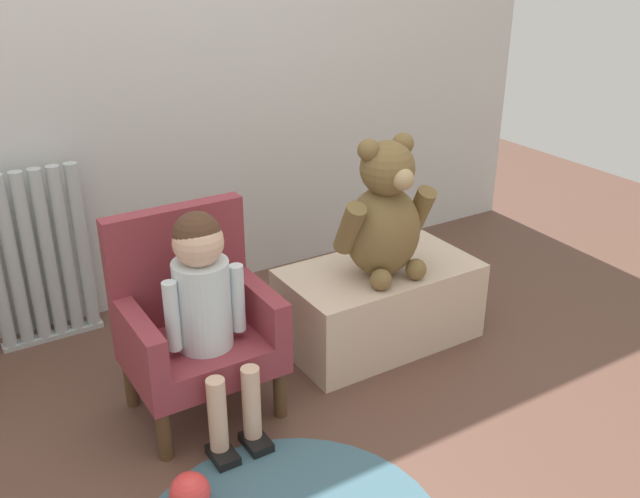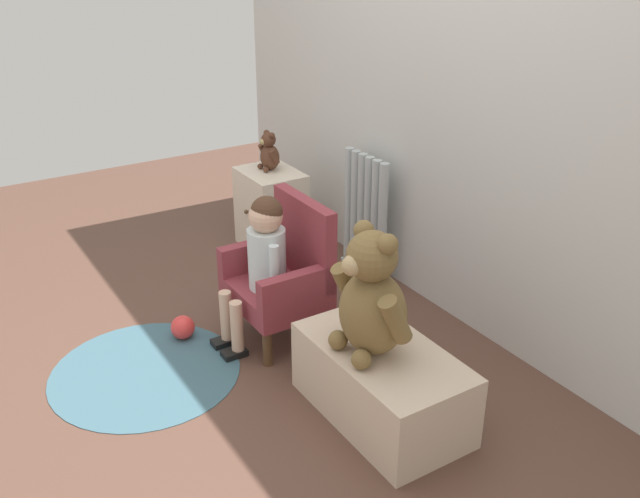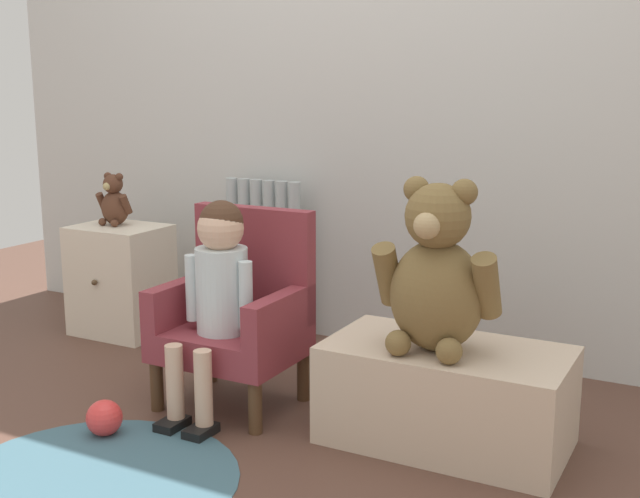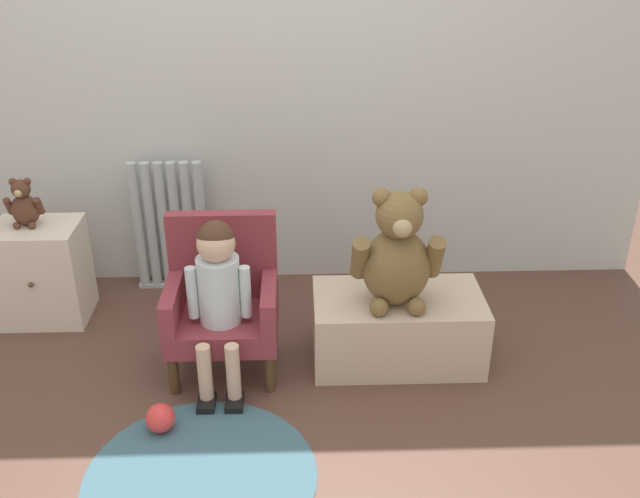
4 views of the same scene
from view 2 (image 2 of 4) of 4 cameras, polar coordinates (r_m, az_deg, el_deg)
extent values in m
plane|color=brown|center=(3.10, -9.33, -10.59)|extent=(6.00, 6.00, 0.00)
cube|color=silver|center=(3.28, 11.01, 14.30)|extent=(3.80, 0.05, 2.40)
cylinder|color=#AAB5B7|center=(3.93, 2.30, 3.55)|extent=(0.05, 0.05, 0.65)
cylinder|color=#AAB5B7|center=(3.88, 2.82, 3.26)|extent=(0.05, 0.05, 0.65)
cylinder|color=#AAB5B7|center=(3.84, 3.35, 2.97)|extent=(0.05, 0.05, 0.65)
cylinder|color=#AAB5B7|center=(3.79, 3.89, 2.66)|extent=(0.05, 0.05, 0.65)
cylinder|color=#AAB5B7|center=(3.74, 4.44, 2.35)|extent=(0.05, 0.05, 0.65)
cylinder|color=#AAB5B7|center=(3.70, 5.00, 2.03)|extent=(0.05, 0.05, 0.65)
cube|color=#AAB5B7|center=(3.95, 3.48, -1.69)|extent=(0.37, 0.05, 0.02)
cube|color=beige|center=(4.16, -3.93, 3.13)|extent=(0.38, 0.30, 0.47)
sphere|color=#4C3823|center=(4.08, -5.93, 2.98)|extent=(0.02, 0.02, 0.02)
cube|color=maroon|center=(3.28, -3.54, -3.60)|extent=(0.45, 0.37, 0.10)
cube|color=maroon|center=(3.24, -1.25, 0.87)|extent=(0.45, 0.06, 0.39)
cube|color=maroon|center=(3.38, -5.19, -0.46)|extent=(0.06, 0.37, 0.14)
cube|color=maroon|center=(3.07, -1.83, -3.13)|extent=(0.06, 0.37, 0.14)
cylinder|color=#4C331E|center=(3.44, -7.28, -4.89)|extent=(0.04, 0.04, 0.17)
cylinder|color=#4C331E|center=(3.14, -4.22, -7.91)|extent=(0.04, 0.04, 0.17)
cylinder|color=#4C331E|center=(3.55, -2.82, -3.60)|extent=(0.04, 0.04, 0.17)
cylinder|color=#4C331E|center=(3.27, 0.53, -6.37)|extent=(0.04, 0.04, 0.17)
cylinder|color=silver|center=(3.17, -4.26, -0.78)|extent=(0.17, 0.17, 0.28)
sphere|color=#D8AD8E|center=(3.09, -4.38, 2.62)|extent=(0.15, 0.15, 0.15)
sphere|color=#472D1E|center=(3.08, -4.31, 2.96)|extent=(0.14, 0.14, 0.14)
cylinder|color=#D8AD8E|center=(3.27, -7.52, -5.29)|extent=(0.06, 0.06, 0.24)
cube|color=black|center=(3.33, -7.70, -7.38)|extent=(0.07, 0.11, 0.03)
cylinder|color=#D8AD8E|center=(3.18, -6.67, -6.15)|extent=(0.06, 0.06, 0.24)
cube|color=black|center=(3.25, -6.87, -8.28)|extent=(0.07, 0.11, 0.03)
cylinder|color=silver|center=(3.25, -5.45, -0.17)|extent=(0.04, 0.04, 0.22)
cylinder|color=silver|center=(3.08, -3.66, -1.59)|extent=(0.04, 0.04, 0.22)
cube|color=beige|center=(2.82, 4.97, -10.62)|extent=(0.71, 0.39, 0.30)
ellipsoid|color=brown|center=(2.64, 4.24, -5.09)|extent=(0.28, 0.24, 0.33)
sphere|color=brown|center=(2.53, 4.18, -0.57)|extent=(0.19, 0.19, 0.19)
sphere|color=tan|center=(2.49, 2.58, -1.32)|extent=(0.08, 0.08, 0.08)
sphere|color=brown|center=(2.56, 3.53, 1.51)|extent=(0.08, 0.08, 0.08)
sphere|color=brown|center=(2.45, 5.44, 0.38)|extent=(0.08, 0.08, 0.08)
cylinder|color=brown|center=(2.72, 2.21, -2.93)|extent=(0.07, 0.14, 0.20)
cylinder|color=brown|center=(2.51, 6.05, -5.64)|extent=(0.07, 0.14, 0.20)
sphere|color=brown|center=(2.71, 1.45, -7.28)|extent=(0.08, 0.08, 0.08)
sphere|color=brown|center=(2.61, 3.32, -8.80)|extent=(0.08, 0.08, 0.08)
ellipsoid|color=#513020|center=(4.09, -4.03, 7.33)|extent=(0.12, 0.11, 0.15)
sphere|color=#513020|center=(4.05, -4.15, 8.72)|extent=(0.08, 0.08, 0.08)
sphere|color=tan|center=(4.04, -4.62, 8.55)|extent=(0.03, 0.03, 0.03)
sphere|color=#513020|center=(4.08, -4.31, 9.26)|extent=(0.03, 0.03, 0.03)
sphere|color=#513020|center=(4.02, -3.88, 9.06)|extent=(0.03, 0.03, 0.03)
cylinder|color=#513020|center=(4.13, -4.55, 7.84)|extent=(0.03, 0.06, 0.09)
cylinder|color=#513020|center=(4.02, -3.66, 7.37)|extent=(0.03, 0.06, 0.09)
sphere|color=#513020|center=(4.11, -4.79, 6.60)|extent=(0.03, 0.03, 0.03)
sphere|color=#513020|center=(4.06, -4.34, 6.35)|extent=(0.03, 0.03, 0.03)
cylinder|color=#3B5F6D|center=(3.22, -13.80, -9.53)|extent=(0.82, 0.82, 0.01)
sphere|color=#E33736|center=(3.39, -10.92, -6.17)|extent=(0.11, 0.11, 0.11)
camera|label=1|loc=(3.27, -41.29, 12.99)|focal=40.00mm
camera|label=3|loc=(1.50, -57.74, -17.38)|focal=45.00mm
camera|label=4|loc=(2.49, -62.19, 13.04)|focal=40.00mm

